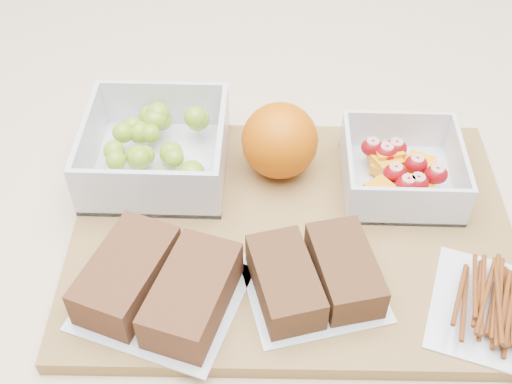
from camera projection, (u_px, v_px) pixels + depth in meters
cutting_board at (293, 232)px, 0.62m from camera, size 0.42×0.31×0.02m
grape_container at (158, 148)px, 0.65m from camera, size 0.14×0.14×0.06m
fruit_container at (401, 171)px, 0.64m from camera, size 0.12×0.12×0.05m
orange at (280, 141)px, 0.64m from camera, size 0.08×0.08×0.08m
sandwich_bag_left at (160, 285)px, 0.54m from camera, size 0.16×0.15×0.04m
sandwich_bag_center at (315, 276)px, 0.55m from camera, size 0.14×0.13×0.04m
pretzel_bag at (490, 301)px, 0.54m from camera, size 0.12×0.13×0.03m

